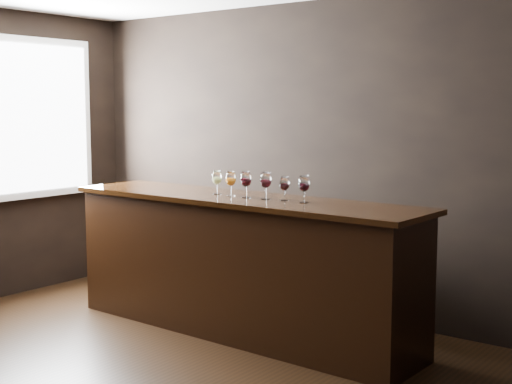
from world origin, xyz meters
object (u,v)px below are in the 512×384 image
Objects in this scene: glass_red_a at (246,179)px; glass_red_d at (304,184)px; glass_white at (217,178)px; glass_red_c at (285,184)px; glass_amber at (231,179)px; glass_red_b at (266,181)px; bar_counter at (240,268)px; back_bar_shelf at (223,258)px.

glass_red_d is (0.54, 0.03, -0.00)m from glass_red_a.
glass_white is at bearing 179.58° from glass_red_d.
glass_red_d reaches higher than glass_white.
glass_red_a is at bearing -171.78° from glass_red_c.
glass_red_d reaches higher than glass_amber.
glass_red_c is at bearing 8.22° from glass_red_a.
glass_red_a is 0.18m from glass_red_b.
glass_white is (-0.26, 0.02, 0.72)m from bar_counter.
glass_red_d is at bearing 2.59° from bar_counter.
glass_red_b is (0.52, -0.01, 0.01)m from glass_white.
glass_red_c is (0.51, 0.04, -0.01)m from glass_amber.
glass_amber is 0.95× the size of glass_red_a.
glass_red_b reaches higher than glass_red_d.
glass_red_b reaches higher than bar_counter.
glass_red_a is (0.86, -0.74, 0.88)m from back_bar_shelf.
bar_counter is 0.73m from glass_amber.
glass_amber is 0.35m from glass_red_b.
glass_red_d reaches higher than back_bar_shelf.
glass_white is at bearing -53.34° from back_bar_shelf.
glass_red_c is (0.34, 0.05, -0.02)m from glass_red_a.
glass_red_b is (1.04, -0.72, 0.88)m from back_bar_shelf.
glass_red_a is at bearing -40.68° from back_bar_shelf.
glass_red_b reaches higher than back_bar_shelf.
bar_counter is at bearing 1.56° from glass_amber.
glass_white is 0.68m from glass_red_c.
back_bar_shelf is (-0.79, 0.73, -0.14)m from bar_counter.
glass_red_a is 0.54m from glass_red_d.
glass_red_a is (0.17, -0.01, 0.01)m from glass_amber.
glass_red_b reaches higher than glass_red_c.
glass_red_d is at bearing 1.11° from glass_red_b.
bar_counter is 15.75× the size of glass_white.
back_bar_shelf is 10.36× the size of glass_red_a.
glass_red_a is 0.35m from glass_red_c.
glass_red_a is at bearing -4.26° from glass_amber.
glass_red_c is at bearing 4.14° from glass_amber.
glass_white is 0.96× the size of glass_amber.
glass_white reaches higher than bar_counter.
bar_counter is 16.65× the size of glass_red_c.
glass_red_a reaches higher than glass_red_d.
bar_counter is 14.40× the size of glass_red_a.
glass_amber is 0.17m from glass_red_a.
bar_counter is 0.78m from glass_red_b.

